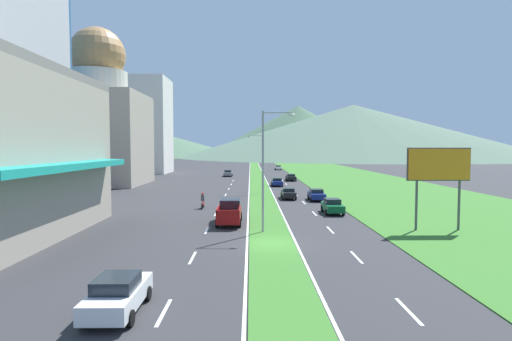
# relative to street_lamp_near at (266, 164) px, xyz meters

# --- Properties ---
(ground_plane) EXTENTS (600.00, 600.00, 0.00)m
(ground_plane) POSITION_rel_street_lamp_near_xyz_m (0.25, -3.87, -5.54)
(ground_plane) COLOR #2D2D30
(grass_median) EXTENTS (3.20, 240.00, 0.06)m
(grass_median) POSITION_rel_street_lamp_near_xyz_m (0.25, 56.13, -5.51)
(grass_median) COLOR #387028
(grass_median) RESTS_ON ground_plane
(grass_verge_right) EXTENTS (24.00, 240.00, 0.06)m
(grass_verge_right) POSITION_rel_street_lamp_near_xyz_m (20.85, 56.13, -5.51)
(grass_verge_right) COLOR #387028
(grass_verge_right) RESTS_ON ground_plane
(lane_dash_left_1) EXTENTS (0.16, 2.80, 0.01)m
(lane_dash_left_1) POSITION_rel_street_lamp_near_xyz_m (-4.85, -15.62, -5.54)
(lane_dash_left_1) COLOR silver
(lane_dash_left_1) RESTS_ON ground_plane
(lane_dash_left_2) EXTENTS (0.16, 2.80, 0.01)m
(lane_dash_left_2) POSITION_rel_street_lamp_near_xyz_m (-4.85, -7.36, -5.54)
(lane_dash_left_2) COLOR silver
(lane_dash_left_2) RESTS_ON ground_plane
(lane_dash_left_3) EXTENTS (0.16, 2.80, 0.01)m
(lane_dash_left_3) POSITION_rel_street_lamp_near_xyz_m (-4.85, 0.90, -5.54)
(lane_dash_left_3) COLOR silver
(lane_dash_left_3) RESTS_ON ground_plane
(lane_dash_left_4) EXTENTS (0.16, 2.80, 0.01)m
(lane_dash_left_4) POSITION_rel_street_lamp_near_xyz_m (-4.85, 9.15, -5.54)
(lane_dash_left_4) COLOR silver
(lane_dash_left_4) RESTS_ON ground_plane
(lane_dash_left_5) EXTENTS (0.16, 2.80, 0.01)m
(lane_dash_left_5) POSITION_rel_street_lamp_near_xyz_m (-4.85, 17.41, -5.54)
(lane_dash_left_5) COLOR silver
(lane_dash_left_5) RESTS_ON ground_plane
(lane_dash_left_6) EXTENTS (0.16, 2.80, 0.01)m
(lane_dash_left_6) POSITION_rel_street_lamp_near_xyz_m (-4.85, 25.66, -5.54)
(lane_dash_left_6) COLOR silver
(lane_dash_left_6) RESTS_ON ground_plane
(lane_dash_left_7) EXTENTS (0.16, 2.80, 0.01)m
(lane_dash_left_7) POSITION_rel_street_lamp_near_xyz_m (-4.85, 33.92, -5.54)
(lane_dash_left_7) COLOR silver
(lane_dash_left_7) RESTS_ON ground_plane
(lane_dash_left_8) EXTENTS (0.16, 2.80, 0.01)m
(lane_dash_left_8) POSITION_rel_street_lamp_near_xyz_m (-4.85, 42.17, -5.54)
(lane_dash_left_8) COLOR silver
(lane_dash_left_8) RESTS_ON ground_plane
(lane_dash_left_9) EXTENTS (0.16, 2.80, 0.01)m
(lane_dash_left_9) POSITION_rel_street_lamp_near_xyz_m (-4.85, 50.43, -5.54)
(lane_dash_left_9) COLOR silver
(lane_dash_left_9) RESTS_ON ground_plane
(lane_dash_right_1) EXTENTS (0.16, 2.80, 0.01)m
(lane_dash_right_1) POSITION_rel_street_lamp_near_xyz_m (5.35, -15.62, -5.54)
(lane_dash_right_1) COLOR silver
(lane_dash_right_1) RESTS_ON ground_plane
(lane_dash_right_2) EXTENTS (0.16, 2.80, 0.01)m
(lane_dash_right_2) POSITION_rel_street_lamp_near_xyz_m (5.35, -7.36, -5.54)
(lane_dash_right_2) COLOR silver
(lane_dash_right_2) RESTS_ON ground_plane
(lane_dash_right_3) EXTENTS (0.16, 2.80, 0.01)m
(lane_dash_right_3) POSITION_rel_street_lamp_near_xyz_m (5.35, 0.90, -5.54)
(lane_dash_right_3) COLOR silver
(lane_dash_right_3) RESTS_ON ground_plane
(lane_dash_right_4) EXTENTS (0.16, 2.80, 0.01)m
(lane_dash_right_4) POSITION_rel_street_lamp_near_xyz_m (5.35, 9.15, -5.54)
(lane_dash_right_4) COLOR silver
(lane_dash_right_4) RESTS_ON ground_plane
(lane_dash_right_5) EXTENTS (0.16, 2.80, 0.01)m
(lane_dash_right_5) POSITION_rel_street_lamp_near_xyz_m (5.35, 17.41, -5.54)
(lane_dash_right_5) COLOR silver
(lane_dash_right_5) RESTS_ON ground_plane
(lane_dash_right_6) EXTENTS (0.16, 2.80, 0.01)m
(lane_dash_right_6) POSITION_rel_street_lamp_near_xyz_m (5.35, 25.66, -5.54)
(lane_dash_right_6) COLOR silver
(lane_dash_right_6) RESTS_ON ground_plane
(lane_dash_right_7) EXTENTS (0.16, 2.80, 0.01)m
(lane_dash_right_7) POSITION_rel_street_lamp_near_xyz_m (5.35, 33.92, -5.54)
(lane_dash_right_7) COLOR silver
(lane_dash_right_7) RESTS_ON ground_plane
(lane_dash_right_8) EXTENTS (0.16, 2.80, 0.01)m
(lane_dash_right_8) POSITION_rel_street_lamp_near_xyz_m (5.35, 42.17, -5.54)
(lane_dash_right_8) COLOR silver
(lane_dash_right_8) RESTS_ON ground_plane
(lane_dash_right_9) EXTENTS (0.16, 2.80, 0.01)m
(lane_dash_right_9) POSITION_rel_street_lamp_near_xyz_m (5.35, 50.43, -5.54)
(lane_dash_right_9) COLOR silver
(lane_dash_right_9) RESTS_ON ground_plane
(edge_line_median_left) EXTENTS (0.16, 240.00, 0.01)m
(edge_line_median_left) POSITION_rel_street_lamp_near_xyz_m (-1.50, 56.13, -5.54)
(edge_line_median_left) COLOR silver
(edge_line_median_left) RESTS_ON ground_plane
(edge_line_median_right) EXTENTS (0.16, 240.00, 0.01)m
(edge_line_median_right) POSITION_rel_street_lamp_near_xyz_m (2.00, 56.13, -5.54)
(edge_line_median_right) COLOR silver
(edge_line_median_right) RESTS_ON ground_plane
(domed_building) EXTENTS (16.20, 16.20, 28.58)m
(domed_building) POSITION_rel_street_lamp_near_xyz_m (-29.13, 42.62, 6.14)
(domed_building) COLOR #9E9384
(domed_building) RESTS_ON ground_plane
(midrise_colored) EXTENTS (13.21, 13.21, 25.13)m
(midrise_colored) POSITION_rel_street_lamp_near_xyz_m (-29.76, 75.95, 7.02)
(midrise_colored) COLOR silver
(midrise_colored) RESTS_ON ground_plane
(hill_far_left) EXTENTS (166.05, 166.05, 22.78)m
(hill_far_left) POSITION_rel_street_lamp_near_xyz_m (-89.49, 282.15, 5.85)
(hill_far_left) COLOR #47664C
(hill_far_left) RESTS_ON ground_plane
(hill_far_center) EXTENTS (146.05, 146.05, 39.29)m
(hill_far_center) POSITION_rel_street_lamp_near_xyz_m (35.79, 283.17, 14.10)
(hill_far_center) COLOR #47664C
(hill_far_center) RESTS_ON ground_plane
(hill_far_right) EXTENTS (238.38, 238.38, 36.26)m
(hill_far_right) POSITION_rel_street_lamp_near_xyz_m (69.57, 246.40, 12.59)
(hill_far_right) COLOR #516B56
(hill_far_right) RESTS_ON ground_plane
(street_lamp_near) EXTENTS (2.63, 0.45, 9.74)m
(street_lamp_near) POSITION_rel_street_lamp_near_xyz_m (0.00, 0.00, 0.00)
(street_lamp_near) COLOR #99999E
(street_lamp_near) RESTS_ON ground_plane
(street_lamp_mid) EXTENTS (2.63, 0.41, 8.74)m
(street_lamp_mid) POSITION_rel_street_lamp_near_xyz_m (0.36, 27.82, -0.52)
(street_lamp_mid) COLOR #99999E
(street_lamp_mid) RESTS_ON ground_plane
(billboard_roadside) EXTENTS (5.22, 0.28, 6.82)m
(billboard_roadside) POSITION_rel_street_lamp_near_xyz_m (14.10, 0.49, -0.40)
(billboard_roadside) COLOR #4C4C51
(billboard_roadside) RESTS_ON ground_plane
(car_0) EXTENTS (2.00, 4.55, 1.52)m
(car_0) POSITION_rel_street_lamp_near_xyz_m (-6.58, 62.83, -4.77)
(car_0) COLOR slate
(car_0) RESTS_ON ground_plane
(car_1) EXTENTS (1.95, 4.04, 1.48)m
(car_1) POSITION_rel_street_lamp_near_xyz_m (7.26, 19.46, -4.79)
(car_1) COLOR navy
(car_1) RESTS_ON ground_plane
(car_2) EXTENTS (1.87, 4.34, 1.43)m
(car_2) POSITION_rel_street_lamp_near_xyz_m (3.80, 21.25, -4.80)
(car_2) COLOR black
(car_2) RESTS_ON ground_plane
(car_3) EXTENTS (1.96, 4.67, 1.39)m
(car_3) POSITION_rel_street_lamp_near_xyz_m (7.02, 50.15, -4.82)
(car_3) COLOR black
(car_3) RESTS_ON ground_plane
(car_4) EXTENTS (1.98, 4.23, 1.58)m
(car_4) POSITION_rel_street_lamp_near_xyz_m (-6.73, -15.64, -4.75)
(car_4) COLOR silver
(car_4) RESTS_ON ground_plane
(car_5) EXTENTS (1.87, 4.59, 1.37)m
(car_5) POSITION_rel_street_lamp_near_xyz_m (7.17, 90.29, -4.83)
(car_5) COLOR silver
(car_5) RESTS_ON ground_plane
(car_6) EXTENTS (1.97, 4.14, 1.44)m
(car_6) POSITION_rel_street_lamp_near_xyz_m (3.42, 38.84, -4.81)
(car_6) COLOR navy
(car_6) RESTS_ON ground_plane
(car_7) EXTENTS (1.90, 4.00, 1.53)m
(car_7) POSITION_rel_street_lamp_near_xyz_m (7.23, 9.22, -4.77)
(car_7) COLOR #0C5128
(car_7) RESTS_ON ground_plane
(pickup_truck_0) EXTENTS (2.18, 5.40, 2.00)m
(pickup_truck_0) POSITION_rel_street_lamp_near_xyz_m (-3.15, 4.03, -4.56)
(pickup_truck_0) COLOR maroon
(pickup_truck_0) RESTS_ON ground_plane
(motorcycle_rider) EXTENTS (0.36, 2.00, 1.80)m
(motorcycle_rider) POSITION_rel_street_lamp_near_xyz_m (-6.62, 12.89, -4.80)
(motorcycle_rider) COLOR black
(motorcycle_rider) RESTS_ON ground_plane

